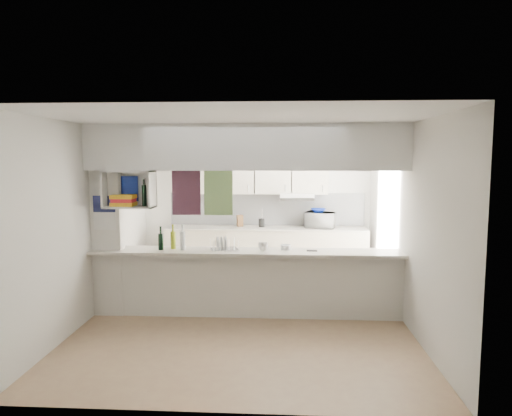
# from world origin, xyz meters

# --- Properties ---
(floor) EXTENTS (4.80, 4.80, 0.00)m
(floor) POSITION_xyz_m (0.00, 0.00, 0.00)
(floor) COLOR #9F795C
(floor) RESTS_ON ground
(ceiling) EXTENTS (4.80, 4.80, 0.00)m
(ceiling) POSITION_xyz_m (0.00, 0.00, 2.60)
(ceiling) COLOR white
(ceiling) RESTS_ON wall_back
(wall_back) EXTENTS (4.20, 0.00, 4.20)m
(wall_back) POSITION_xyz_m (0.00, 2.40, 1.30)
(wall_back) COLOR silver
(wall_back) RESTS_ON floor
(wall_left) EXTENTS (0.00, 4.80, 4.80)m
(wall_left) POSITION_xyz_m (-2.10, 0.00, 1.30)
(wall_left) COLOR silver
(wall_left) RESTS_ON floor
(wall_right) EXTENTS (0.00, 4.80, 4.80)m
(wall_right) POSITION_xyz_m (2.10, 0.00, 1.30)
(wall_right) COLOR silver
(wall_right) RESTS_ON floor
(servery_partition) EXTENTS (4.20, 0.50, 2.60)m
(servery_partition) POSITION_xyz_m (-0.17, 0.00, 1.66)
(servery_partition) COLOR silver
(servery_partition) RESTS_ON floor
(cubby_shelf) EXTENTS (0.65, 0.35, 0.50)m
(cubby_shelf) POSITION_xyz_m (-1.57, -0.06, 1.71)
(cubby_shelf) COLOR white
(cubby_shelf) RESTS_ON bulkhead
(kitchen_run) EXTENTS (3.60, 0.63, 2.24)m
(kitchen_run) POSITION_xyz_m (0.16, 2.14, 0.83)
(kitchen_run) COLOR beige
(kitchen_run) RESTS_ON floor
(microwave) EXTENTS (0.58, 0.46, 0.28)m
(microwave) POSITION_xyz_m (1.17, 2.11, 1.06)
(microwave) COLOR white
(microwave) RESTS_ON bench_top
(bowl) EXTENTS (0.28, 0.28, 0.07)m
(bowl) POSITION_xyz_m (1.13, 2.11, 1.23)
(bowl) COLOR navy
(bowl) RESTS_ON microwave
(dish_rack) EXTENTS (0.43, 0.37, 0.20)m
(dish_rack) POSITION_xyz_m (-0.30, 0.02, 1.00)
(dish_rack) COLOR silver
(dish_rack) RESTS_ON breakfast_bar
(cup) EXTENTS (0.17, 0.17, 0.10)m
(cup) POSITION_xyz_m (0.23, -0.06, 0.99)
(cup) COLOR white
(cup) RESTS_ON dish_rack
(wine_bottles) EXTENTS (0.37, 0.15, 0.35)m
(wine_bottles) POSITION_xyz_m (-1.00, 0.00, 1.05)
(wine_bottles) COLOR black
(wine_bottles) RESTS_ON breakfast_bar
(plastic_tubs) EXTENTS (0.49, 0.17, 0.07)m
(plastic_tubs) POSITION_xyz_m (0.56, 0.07, 0.95)
(plastic_tubs) COLOR silver
(plastic_tubs) RESTS_ON breakfast_bar
(utensil_jar) EXTENTS (0.11, 0.11, 0.15)m
(utensil_jar) POSITION_xyz_m (0.11, 2.15, 1.00)
(utensil_jar) COLOR black
(utensil_jar) RESTS_ON bench_top
(knife_block) EXTENTS (0.13, 0.12, 0.21)m
(knife_block) POSITION_xyz_m (-0.28, 2.18, 1.03)
(knife_block) COLOR brown
(knife_block) RESTS_ON bench_top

